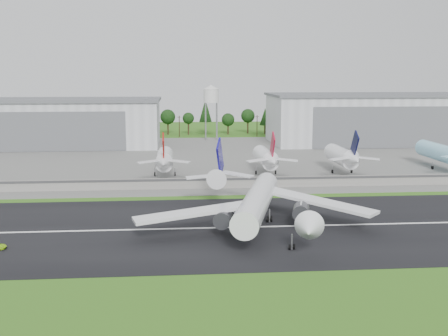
{
  "coord_description": "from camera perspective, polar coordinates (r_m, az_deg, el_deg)",
  "views": [
    {
      "loc": [
        -23.44,
        -114.91,
        35.17
      ],
      "look_at": [
        -10.35,
        40.0,
        9.0
      ],
      "focal_mm": 45.0,
      "sensor_mm": 36.0,
      "label": 1
    }
  ],
  "objects": [
    {
      "name": "parked_jet_skyblue",
      "position": [
        221.43,
        21.47,
        1.42
      ],
      "size": [
        7.36,
        37.29,
        16.95
      ],
      "color": "#8ED8F6",
      "rests_on": "ground"
    },
    {
      "name": "water_tower",
      "position": [
        300.66,
        -1.32,
        7.53
      ],
      "size": [
        8.4,
        8.4,
        29.4
      ],
      "color": "#99999E",
      "rests_on": "ground"
    },
    {
      "name": "utility_poles",
      "position": [
        317.73,
        -0.57,
        3.2
      ],
      "size": [
        230.0,
        3.0,
        12.0
      ],
      "primitive_type": null,
      "color": "black",
      "rests_on": "ground"
    },
    {
      "name": "hangar_west",
      "position": [
        286.46,
        -16.25,
        4.46
      ],
      "size": [
        97.0,
        44.0,
        23.2
      ],
      "color": "silver",
      "rests_on": "ground"
    },
    {
      "name": "blast_fence",
      "position": [
        174.72,
        2.97,
        -1.47
      ],
      "size": [
        240.0,
        0.61,
        3.5
      ],
      "color": "gray",
      "rests_on": "ground"
    },
    {
      "name": "apron",
      "position": [
        238.68,
        0.86,
        1.09
      ],
      "size": [
        320.0,
        150.0,
        0.1
      ],
      "primitive_type": "cube",
      "color": "slate",
      "rests_on": "ground"
    },
    {
      "name": "treeline",
      "position": [
        332.61,
        -0.76,
        3.48
      ],
      "size": [
        320.0,
        16.0,
        22.0
      ],
      "primitive_type": null,
      "color": "black",
      "rests_on": "ground"
    },
    {
      "name": "runway",
      "position": [
        131.85,
        5.62,
        -5.94
      ],
      "size": [
        320.0,
        60.0,
        0.1
      ],
      "primitive_type": "cube",
      "color": "black",
      "rests_on": "ground"
    },
    {
      "name": "hangar_east",
      "position": [
        297.49,
        14.56,
        4.9
      ],
      "size": [
        102.0,
        47.0,
        25.2
      ],
      "color": "silver",
      "rests_on": "ground"
    },
    {
      "name": "parked_jet_navy",
      "position": [
        202.32,
        12.06,
        1.15
      ],
      "size": [
        7.36,
        31.29,
        16.85
      ],
      "color": "white",
      "rests_on": "ground"
    },
    {
      "name": "runway_centerline",
      "position": [
        131.84,
        5.62,
        -5.91
      ],
      "size": [
        220.0,
        1.0,
        0.02
      ],
      "primitive_type": "cube",
      "color": "white",
      "rests_on": "runway"
    },
    {
      "name": "ground",
      "position": [
        122.44,
        6.47,
        -7.2
      ],
      "size": [
        600.0,
        600.0,
        0.0
      ],
      "primitive_type": "plane",
      "color": "#276B19",
      "rests_on": "ground"
    },
    {
      "name": "parked_jet_red_b",
      "position": [
        196.14,
        4.35,
        1.03
      ],
      "size": [
        7.36,
        31.29,
        16.68
      ],
      "color": "white",
      "rests_on": "ground"
    },
    {
      "name": "main_airliner",
      "position": [
        129.43,
        3.47,
        -3.99
      ],
      "size": [
        55.39,
        58.49,
        18.17
      ],
      "rotation": [
        0.0,
        0.0,
        2.88
      ],
      "color": "white",
      "rests_on": "runway"
    },
    {
      "name": "parked_jet_red_a",
      "position": [
        193.7,
        -6.06,
        0.89
      ],
      "size": [
        7.36,
        31.29,
        16.68
      ],
      "color": "silver",
      "rests_on": "ground"
    }
  ]
}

